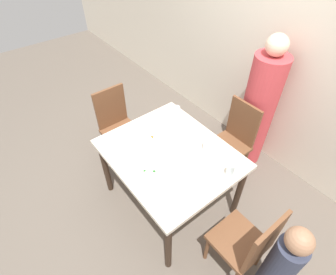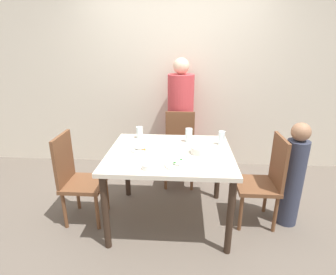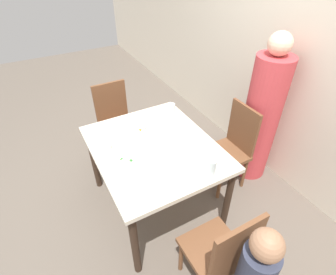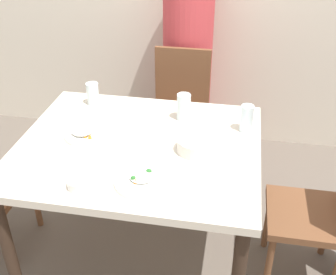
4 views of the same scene
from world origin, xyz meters
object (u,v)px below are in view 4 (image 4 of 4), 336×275
Objects in this scene: person_adult at (187,64)px; bowl_curry at (196,145)px; chair_child_spot at (324,206)px; chair_adult_spot at (180,115)px; plate_rice_adult at (87,134)px; glass_water_tall at (93,94)px.

person_adult reaches higher than bowl_curry.
chair_child_spot reaches higher than bowl_curry.
chair_adult_spot and chair_child_spot have the same top height.
person_adult is at bearing 100.04° from bowl_curry.
chair_adult_spot is 1.19m from chair_child_spot.
bowl_curry is (0.21, -0.86, 0.32)m from chair_adult_spot.
plate_rice_adult is at bearing -89.57° from chair_child_spot.
bowl_curry is 0.77× the size of plate_rice_adult.
chair_child_spot is 1.46m from person_adult.
person_adult is (-0.86, 1.16, 0.24)m from chair_child_spot.
chair_adult_spot is at bearing 47.26° from glass_water_tall.
bowl_curry is at bearing -3.53° from plate_rice_adult.
chair_child_spot is 0.59× the size of person_adult.
chair_child_spot is 3.84× the size of plate_rice_adult.
bowl_curry is at bearing -30.78° from glass_water_tall.
person_adult is 0.93m from glass_water_tall.
person_adult is at bearing 90.00° from chair_adult_spot.
chair_child_spot is at bearing -14.76° from glass_water_tall.
plate_rice_adult is at bearing -112.93° from chair_adult_spot.
glass_water_tall is at bearing 103.95° from plate_rice_adult.
chair_child_spot is at bearing 3.84° from bowl_curry.
bowl_curry is (0.21, -1.20, 0.07)m from person_adult.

